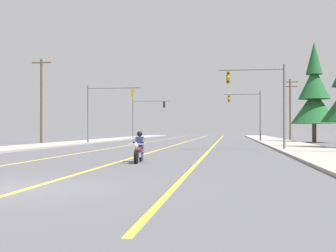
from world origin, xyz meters
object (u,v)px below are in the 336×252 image
object	(u,v)px
motorcycle_with_rider	(139,150)
utility_pole_right_far	(290,107)
traffic_signal_near_left	(103,104)
traffic_signal_mid_left	(144,112)
conifer_tree_right_verge_far	(314,96)
traffic_signal_near_right	(265,94)
utility_pole_left_near	(41,99)
traffic_signal_mid_right	(250,108)

from	to	relation	value
motorcycle_with_rider	utility_pole_right_far	world-z (taller)	utility_pole_right_far
traffic_signal_near_left	traffic_signal_mid_left	xyz separation A→B (m)	(0.07, 22.77, -0.00)
utility_pole_right_far	conifer_tree_right_verge_far	size ratio (longest dim) A/B	0.75
traffic_signal_near_right	utility_pole_right_far	bearing A→B (deg)	79.97
motorcycle_with_rider	traffic_signal_mid_left	distance (m)	49.91
utility_pole_left_near	utility_pole_right_far	distance (m)	36.05
motorcycle_with_rider	traffic_signal_mid_left	xyz separation A→B (m)	(-8.88, 48.98, 3.56)
utility_pole_left_near	conifer_tree_right_verge_far	bearing A→B (deg)	15.17
motorcycle_with_rider	traffic_signal_mid_right	size ratio (longest dim) A/B	0.35
traffic_signal_near_right	traffic_signal_near_left	world-z (taller)	same
conifer_tree_right_verge_far	utility_pole_left_near	bearing A→B (deg)	-164.83
utility_pole_right_far	conifer_tree_right_verge_far	bearing A→B (deg)	-86.08
traffic_signal_mid_right	traffic_signal_near_left	bearing A→B (deg)	-146.58
conifer_tree_right_verge_far	traffic_signal_near_right	bearing A→B (deg)	-108.58
traffic_signal_mid_left	utility_pole_right_far	world-z (taller)	utility_pole_right_far
traffic_signal_mid_right	conifer_tree_right_verge_far	distance (m)	7.75
traffic_signal_near_left	traffic_signal_mid_right	size ratio (longest dim) A/B	1.00
conifer_tree_right_verge_far	traffic_signal_mid_right	bearing A→B (deg)	161.55
utility_pole_left_near	traffic_signal_mid_right	bearing A→B (deg)	25.04
motorcycle_with_rider	conifer_tree_right_verge_far	world-z (taller)	conifer_tree_right_verge_far
motorcycle_with_rider	traffic_signal_near_left	bearing A→B (deg)	108.85
motorcycle_with_rider	utility_pole_left_near	distance (m)	30.70
traffic_signal_near_left	traffic_signal_mid_left	bearing A→B (deg)	89.82
traffic_signal_mid_left	conifer_tree_right_verge_far	world-z (taller)	conifer_tree_right_verge_far
traffic_signal_mid_right	traffic_signal_mid_left	bearing A→B (deg)	141.19
traffic_signal_mid_right	conifer_tree_right_verge_far	xyz separation A→B (m)	(7.25, -2.42, 1.27)
motorcycle_with_rider	traffic_signal_mid_right	bearing A→B (deg)	79.68
traffic_signal_near_left	utility_pole_right_far	xyz separation A→B (m)	(21.90, 21.72, 0.61)
traffic_signal_mid_right	utility_pole_right_far	distance (m)	13.07
traffic_signal_near_right	traffic_signal_mid_left	xyz separation A→B (m)	(-15.60, 36.23, 0.06)
traffic_signal_mid_left	conifer_tree_right_verge_far	bearing A→B (deg)	-33.20
traffic_signal_mid_left	traffic_signal_mid_right	bearing A→B (deg)	-38.81
traffic_signal_near_right	traffic_signal_mid_right	world-z (taller)	same
traffic_signal_near_left	traffic_signal_near_right	bearing A→B (deg)	-40.64
traffic_signal_near_right	utility_pole_left_near	size ratio (longest dim) A/B	0.69
motorcycle_with_rider	conifer_tree_right_verge_far	distance (m)	37.11
traffic_signal_mid_left	utility_pole_left_near	xyz separation A→B (m)	(-6.83, -22.93, 0.58)
utility_pole_right_far	utility_pole_left_near	bearing A→B (deg)	-142.64
utility_pole_left_near	traffic_signal_near_left	bearing A→B (deg)	1.32
traffic_signal_near_left	motorcycle_with_rider	bearing A→B (deg)	-71.15
traffic_signal_near_left	utility_pole_right_far	bearing A→B (deg)	44.77
traffic_signal_mid_right	utility_pole_left_near	xyz separation A→B (m)	(-22.36, -10.44, 0.65)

